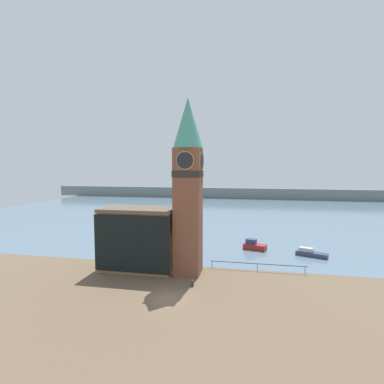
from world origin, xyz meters
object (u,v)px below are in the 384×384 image
(pier_building, at_px, (138,239))
(boat_near, at_px, (254,246))
(boat_far, at_px, (311,253))
(mooring_bollard_near, at_px, (192,283))
(clock_tower, at_px, (188,181))

(pier_building, height_order, boat_near, pier_building)
(pier_building, relative_size, boat_far, 2.07)
(mooring_bollard_near, bearing_deg, clock_tower, 108.09)
(pier_building, bearing_deg, boat_far, 24.34)
(boat_near, height_order, mooring_bollard_near, boat_near)
(clock_tower, bearing_deg, mooring_bollard_near, -71.91)
(boat_near, distance_m, boat_far, 9.63)
(boat_near, relative_size, boat_far, 0.84)
(boat_near, bearing_deg, pier_building, -121.93)
(pier_building, relative_size, mooring_bollard_near, 13.29)
(boat_far, bearing_deg, clock_tower, -126.07)
(clock_tower, distance_m, pier_building, 11.26)
(clock_tower, bearing_deg, boat_far, 32.10)
(clock_tower, relative_size, boat_far, 4.69)
(boat_near, xyz_separation_m, mooring_bollard_near, (-7.83, -18.81, -0.26))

